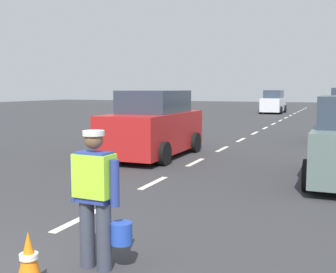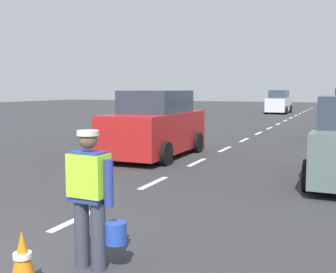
% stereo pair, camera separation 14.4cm
% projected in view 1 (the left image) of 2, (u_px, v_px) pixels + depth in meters
% --- Properties ---
extents(ground_plane, '(96.00, 96.00, 0.00)m').
position_uv_depth(ground_plane, '(266.00, 128.00, 23.88)').
color(ground_plane, '#333335').
extents(lane_center_line, '(0.14, 46.40, 0.01)m').
position_uv_depth(lane_center_line, '(277.00, 122.00, 27.74)').
color(lane_center_line, silver).
rests_on(lane_center_line, ground).
extents(road_worker, '(0.77, 0.37, 1.67)m').
position_uv_depth(road_worker, '(97.00, 193.00, 5.05)').
color(road_worker, '#383D4C').
rests_on(road_worker, ground).
extents(traffic_cone_near, '(0.36, 0.36, 0.64)m').
position_uv_depth(traffic_cone_near, '(29.00, 261.00, 4.60)').
color(traffic_cone_near, black).
rests_on(traffic_cone_near, ground).
extents(car_oncoming_lead, '(2.10, 4.40, 2.10)m').
position_uv_depth(car_oncoming_lead, '(153.00, 126.00, 13.60)').
color(car_oncoming_lead, red).
rests_on(car_oncoming_lead, ground).
extents(car_oncoming_third, '(1.92, 4.38, 2.03)m').
position_uv_depth(car_oncoming_third, '(273.00, 103.00, 37.96)').
color(car_oncoming_third, silver).
rests_on(car_oncoming_third, ground).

